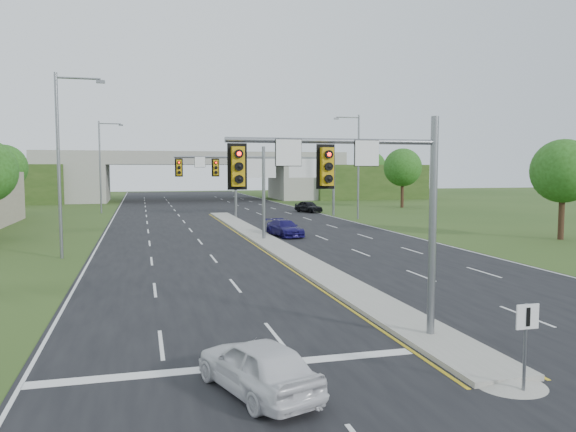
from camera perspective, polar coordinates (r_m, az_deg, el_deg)
The scene contains 22 objects.
ground at distance 18.79m, azimuth 14.24°, elevation -11.99°, with size 240.00×240.00×0.00m, color #2A4418.
road at distance 51.74m, azimuth -4.81°, elevation -1.12°, with size 24.00×160.00×0.02m, color black.
median at distance 40.04m, azimuth -1.86°, elevation -2.74°, with size 2.00×54.00×0.16m, color gray.
median_nose at distance 15.56m, azimuth 21.64°, elevation -15.40°, with size 2.00×2.00×0.16m, color gray.
lane_markings at distance 45.68m, azimuth -4.25°, elevation -1.90°, with size 23.72×160.00×0.01m.
signal_mast_near at distance 16.95m, azimuth 7.98°, elevation 2.54°, with size 6.62×0.60×7.00m.
signal_mast_far at distance 41.16m, azimuth -5.56°, elevation 3.91°, with size 6.62×0.60×7.00m.
keep_right_sign at distance 14.74m, azimuth 23.05°, elevation -10.81°, with size 0.60×0.13×2.20m.
sign_gantry at distance 62.57m, azimuth -0.35°, elevation 4.73°, with size 11.58×0.44×6.67m.
overpass at distance 96.12m, azimuth -9.44°, elevation 3.71°, with size 80.00×14.00×8.10m.
lightpole_l_mid at distance 35.99m, azimuth -21.98°, elevation 5.64°, with size 2.85×0.25×11.00m.
lightpole_l_far at distance 70.85m, azimuth -18.40°, elevation 5.20°, with size 2.85×0.25×11.00m.
lightpole_r_far at distance 59.92m, azimuth 6.99°, elevation 5.51°, with size 2.85×0.25×11.00m.
tree_l_mid at distance 72.32m, azimuth -26.90°, elevation 4.43°, with size 5.20×5.20×8.12m.
tree_r_near at distance 47.14m, azimuth 26.17°, elevation 4.10°, with size 4.80×4.80×7.60m.
tree_r_mid at distance 78.80m, azimuth 11.57°, elevation 4.85°, with size 5.20×5.20×8.12m.
tree_back_b at distance 110.75m, azimuth -22.64°, elevation 4.56°, with size 5.60×5.60×8.32m.
tree_back_c at distance 114.50m, azimuth 1.98°, elevation 4.93°, with size 5.60×5.60×8.32m.
tree_back_d at distance 119.26m, azimuth 8.46°, elevation 5.03°, with size 6.00×6.00×8.85m.
car_white at distance 13.90m, azimuth -3.10°, elevation -14.93°, with size 1.60×3.97×1.35m, color silver.
car_far_b at distance 44.44m, azimuth -0.32°, elevation -1.24°, with size 1.82×4.47×1.30m, color #130D50.
car_far_c at distance 68.69m, azimuth 2.09°, elevation 0.97°, with size 1.66×4.12×1.40m, color black.
Camera 1 is at (-8.78, -15.70, 5.40)m, focal length 35.00 mm.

